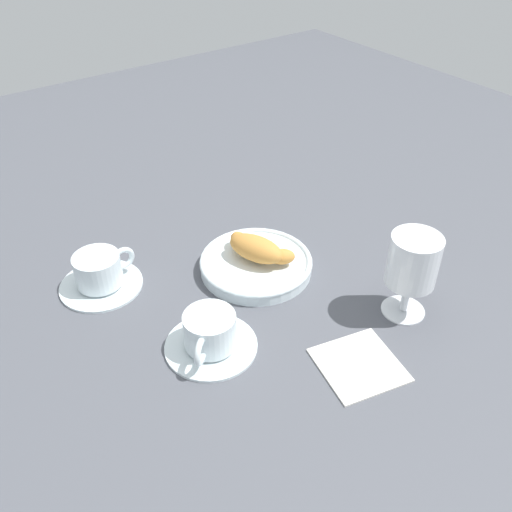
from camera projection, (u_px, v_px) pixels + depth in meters
name	position (u px, v px, depth m)	size (l,w,h in m)	color
ground_plane	(248.00, 281.00, 0.93)	(2.20, 2.20, 0.00)	#4C4F56
pastry_plate	(256.00, 264.00, 0.95)	(0.19, 0.19, 0.02)	silver
croissant_large	(257.00, 249.00, 0.93)	(0.13, 0.09, 0.04)	#CC893D
coffee_cup_near	(100.00, 274.00, 0.91)	(0.14, 0.14, 0.06)	silver
coffee_cup_far	(210.00, 335.00, 0.79)	(0.14, 0.14, 0.06)	silver
juice_glass_left	(413.00, 264.00, 0.82)	(0.08, 0.08, 0.14)	white
folded_napkin	(359.00, 364.00, 0.78)	(0.11, 0.11, 0.01)	silver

